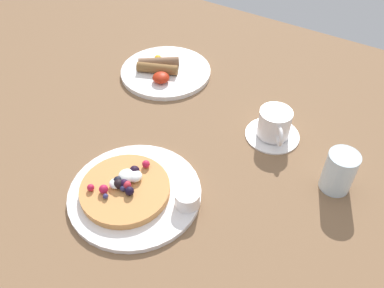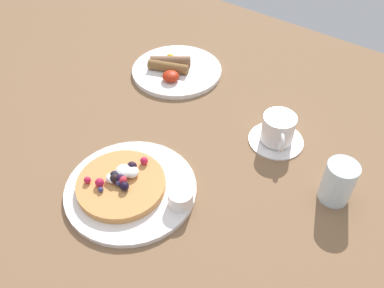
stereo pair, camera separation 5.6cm
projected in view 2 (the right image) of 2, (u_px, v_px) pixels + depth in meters
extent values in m
cube|color=brown|center=(191.00, 153.00, 0.90)|extent=(2.01, 1.30, 0.03)
cylinder|color=white|center=(131.00, 189.00, 0.79)|extent=(0.26, 0.26, 0.01)
cylinder|color=#CF8B4A|center=(121.00, 185.00, 0.79)|extent=(0.18, 0.18, 0.02)
sphere|color=navy|center=(120.00, 180.00, 0.78)|extent=(0.01, 0.01, 0.01)
sphere|color=black|center=(132.00, 166.00, 0.80)|extent=(0.02, 0.02, 0.02)
sphere|color=black|center=(120.00, 179.00, 0.77)|extent=(0.02, 0.02, 0.02)
sphere|color=red|center=(123.00, 180.00, 0.77)|extent=(0.02, 0.02, 0.02)
sphere|color=black|center=(115.00, 178.00, 0.77)|extent=(0.02, 0.02, 0.02)
sphere|color=navy|center=(101.00, 190.00, 0.76)|extent=(0.01, 0.01, 0.01)
sphere|color=#C41D3F|center=(87.00, 180.00, 0.77)|extent=(0.01, 0.01, 0.01)
sphere|color=#C01C42|center=(100.00, 182.00, 0.77)|extent=(0.02, 0.02, 0.02)
sphere|color=navy|center=(119.00, 183.00, 0.77)|extent=(0.01, 0.01, 0.01)
sphere|color=black|center=(124.00, 186.00, 0.76)|extent=(0.02, 0.02, 0.02)
sphere|color=red|center=(144.00, 161.00, 0.81)|extent=(0.02, 0.02, 0.02)
sphere|color=black|center=(114.00, 176.00, 0.78)|extent=(0.02, 0.02, 0.02)
ellipsoid|color=white|center=(124.00, 171.00, 0.79)|extent=(0.03, 0.03, 0.02)
ellipsoid|color=white|center=(112.00, 178.00, 0.78)|extent=(0.03, 0.03, 0.02)
ellipsoid|color=white|center=(132.00, 172.00, 0.79)|extent=(0.03, 0.03, 0.02)
cylinder|color=white|center=(181.00, 198.00, 0.75)|extent=(0.05, 0.05, 0.03)
cylinder|color=brown|center=(181.00, 196.00, 0.75)|extent=(0.04, 0.04, 0.00)
cylinder|color=white|center=(177.00, 71.00, 1.09)|extent=(0.24, 0.24, 0.01)
cylinder|color=brown|center=(168.00, 67.00, 1.07)|extent=(0.11, 0.07, 0.03)
cylinder|color=brown|center=(170.00, 61.00, 1.09)|extent=(0.10, 0.09, 0.03)
ellipsoid|color=white|center=(170.00, 59.00, 1.12)|extent=(0.07, 0.06, 0.01)
sphere|color=yellow|center=(170.00, 57.00, 1.11)|extent=(0.02, 0.02, 0.02)
ellipsoid|color=#AF250F|center=(171.00, 76.00, 1.04)|extent=(0.04, 0.04, 0.02)
cylinder|color=white|center=(276.00, 140.00, 0.90)|extent=(0.12, 0.12, 0.01)
cylinder|color=white|center=(278.00, 128.00, 0.87)|extent=(0.07, 0.07, 0.06)
torus|color=white|center=(281.00, 142.00, 0.84)|extent=(0.03, 0.04, 0.04)
cylinder|color=brown|center=(280.00, 121.00, 0.86)|extent=(0.06, 0.06, 0.01)
cylinder|color=silver|center=(338.00, 182.00, 0.76)|extent=(0.06, 0.06, 0.09)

